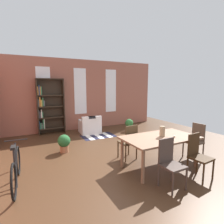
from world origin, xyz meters
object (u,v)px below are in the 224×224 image
object	(u,v)px
dining_chair_near_left	(170,162)
bicycle_second	(16,169)
dining_table	(160,140)
vase_on_table	(162,131)
dining_chair_head_right	(195,140)
dining_chair_far_left	(129,141)
bookshelf_tall	(49,106)
potted_plant_corner	(64,142)
armchair_white	(90,127)
potted_plant_by_shelf	(129,124)
dining_chair_near_right	(198,154)

from	to	relation	value
dining_chair_near_left	bicycle_second	distance (m)	3.05
dining_table	vase_on_table	distance (m)	0.22
dining_table	vase_on_table	size ratio (longest dim) A/B	7.19
dining_table	dining_chair_head_right	bearing A→B (deg)	0.14
vase_on_table	dining_chair_far_left	size ratio (longest dim) A/B	0.26
bookshelf_tall	potted_plant_corner	xyz separation A→B (m)	(0.06, -2.42, -0.83)
dining_chair_near_left	armchair_white	xyz separation A→B (m)	(0.02, 4.50, -0.23)
bicycle_second	dining_table	bearing A→B (deg)	-13.06
dining_chair_far_left	potted_plant_by_shelf	size ratio (longest dim) A/B	1.80
dining_table	dining_chair_head_right	size ratio (longest dim) A/B	1.90
dining_chair_near_left	potted_plant_by_shelf	bearing A→B (deg)	67.57
dining_chair_head_right	armchair_white	bearing A→B (deg)	113.88
bookshelf_tall	armchair_white	bearing A→B (deg)	-25.59
dining_table	dining_chair_far_left	xyz separation A→B (m)	(-0.40, 0.74, -0.17)
vase_on_table	bicycle_second	xyz separation A→B (m)	(-3.14, 0.71, -0.56)
dining_chair_far_left	dining_chair_head_right	bearing A→B (deg)	-23.76
potted_plant_corner	vase_on_table	bearing A→B (deg)	-47.44
armchair_white	potted_plant_corner	world-z (taller)	armchair_white
dining_chair_near_left	armchair_white	size ratio (longest dim) A/B	1.11
armchair_white	bicycle_second	distance (m)	4.07
armchair_white	potted_plant_by_shelf	world-z (taller)	armchair_white
bookshelf_tall	armchair_white	xyz separation A→B (m)	(1.50, -0.72, -0.85)
bookshelf_tall	potted_plant_by_shelf	size ratio (longest dim) A/B	4.29
potted_plant_by_shelf	armchair_white	bearing A→B (deg)	165.54
dining_chair_near_left	dining_chair_head_right	size ratio (longest dim) A/B	1.00
dining_chair_near_right	armchair_white	size ratio (longest dim) A/B	1.11
dining_chair_head_right	bookshelf_tall	world-z (taller)	bookshelf_tall
dining_chair_near_right	dining_chair_far_left	bearing A→B (deg)	118.35
dining_chair_near_left	potted_plant_corner	bearing A→B (deg)	116.92
dining_chair_far_left	potted_plant_corner	xyz separation A→B (m)	(-1.43, 1.33, -0.21)
dining_chair_far_left	bookshelf_tall	distance (m)	4.08
dining_chair_head_right	armchair_white	size ratio (longest dim) A/B	1.11
dining_table	dining_chair_head_right	distance (m)	1.29
vase_on_table	dining_chair_near_right	distance (m)	0.90
dining_chair_near_right	armchair_white	xyz separation A→B (m)	(-0.79, 4.50, -0.23)
dining_chair_head_right	bookshelf_tall	xyz separation A→B (m)	(-3.17, 4.48, 0.62)
dining_chair_head_right	potted_plant_corner	size ratio (longest dim) A/B	1.79
dining_chair_head_right	dining_chair_near_right	world-z (taller)	same
vase_on_table	bookshelf_tall	world-z (taller)	bookshelf_tall
potted_plant_by_shelf	dining_table	bearing A→B (deg)	-110.91
bicycle_second	armchair_white	bearing A→B (deg)	48.61
dining_chair_near_left	bicycle_second	xyz separation A→B (m)	(-2.67, 1.45, -0.18)
bicycle_second	potted_plant_by_shelf	bearing A→B (deg)	31.06
vase_on_table	bookshelf_tall	distance (m)	4.90
dining_chair_head_right	bicycle_second	xyz separation A→B (m)	(-4.35, 0.71, -0.18)
dining_table	dining_chair_near_right	distance (m)	0.86
vase_on_table	bicycle_second	bearing A→B (deg)	167.20
vase_on_table	dining_chair_near_left	xyz separation A→B (m)	(-0.47, -0.74, -0.37)
potted_plant_by_shelf	bicycle_second	bearing A→B (deg)	-148.94
potted_plant_corner	dining_table	bearing A→B (deg)	-48.42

